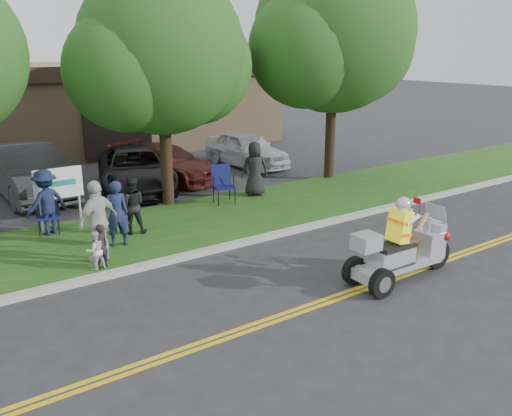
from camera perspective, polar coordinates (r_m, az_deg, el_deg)
ground at (r=11.06m, az=5.43°, el=-8.90°), size 120.00×120.00×0.00m
centerline_near at (r=10.67m, az=7.48°, el=-9.93°), size 60.00×0.10×0.01m
centerline_far at (r=10.77m, az=6.90°, el=-9.63°), size 60.00×0.10×0.01m
curb at (r=13.30m, az=-3.14°, el=-4.06°), size 60.00×0.25×0.12m
grass_verge at (r=15.07m, az=-7.51°, el=-1.69°), size 60.00×4.00×0.10m
commercial_building at (r=27.98m, az=-17.50°, el=10.23°), size 18.00×8.20×4.00m
tree_mid at (r=16.39m, az=-9.79°, el=15.27°), size 5.88×4.80×7.05m
tree_right at (r=19.95m, az=8.28°, el=17.23°), size 6.86×5.60×8.07m
business_sign at (r=15.00m, az=-20.07°, el=2.12°), size 1.25×0.06×1.75m
trike_scooter at (r=11.72m, az=14.98°, el=-4.48°), size 2.80×0.95×1.84m
lawn_chair_a at (r=16.76m, az=-3.55°, el=2.82°), size 0.75×0.76×1.17m
lawn_chair_b at (r=15.01m, az=-21.10°, el=-0.27°), size 0.66×0.68×1.02m
spectator_adult_left at (r=13.40m, az=-14.49°, el=-0.55°), size 0.65×0.48×1.62m
spectator_adult_mid at (r=14.23m, az=-12.99°, el=0.27°), size 0.88×0.79×1.49m
spectator_adult_right at (r=12.53m, az=-16.29°, el=-1.32°), size 1.18×0.86×1.86m
spectator_chair_a at (r=14.78m, az=-21.22°, el=0.57°), size 1.24×0.94×1.70m
spectator_chair_b at (r=17.47m, az=-0.12°, el=4.15°), size 1.01×0.88×1.75m
child_left at (r=12.21m, az=-16.06°, el=-3.89°), size 0.42×0.33×1.00m
child_right at (r=12.20m, az=-16.56°, el=-4.29°), size 0.45×0.36×0.87m
parked_car_left at (r=19.07m, az=-22.77°, el=3.54°), size 1.89×5.26×1.73m
parked_car_mid at (r=19.06m, az=-12.59°, el=3.99°), size 3.87×5.65×1.44m
parked_car_right at (r=20.18m, az=-9.50°, el=4.67°), size 3.28×4.88×1.31m
parked_car_far_right at (r=22.40m, az=-1.05°, el=6.25°), size 1.84×4.31×1.45m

